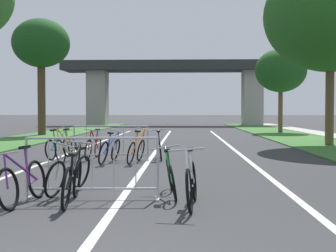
{
  "coord_description": "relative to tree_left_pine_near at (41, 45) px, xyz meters",
  "views": [
    {
      "loc": [
        1.07,
        -3.48,
        1.49
      ],
      "look_at": [
        0.4,
        14.36,
        0.89
      ],
      "focal_mm": 48.82,
      "sensor_mm": 36.0,
      "label": 1
    }
  ],
  "objects": [
    {
      "name": "lane_stripe_center",
      "position": [
        7.44,
        -8.41,
        -5.39
      ],
      "size": [
        0.14,
        29.81,
        0.01
      ],
      "primitive_type": "cube",
      "color": "silver",
      "rests_on": "ground"
    },
    {
      "name": "bicycle_blue_4",
      "position": [
        6.38,
        -13.94,
        -5.03
      ],
      "size": [
        0.64,
        1.73,
        0.93
      ],
      "rotation": [
        0.0,
        0.0,
        -0.17
      ],
      "color": "black",
      "rests_on": "ground"
    },
    {
      "name": "bicycle_black_5",
      "position": [
        6.72,
        -19.61,
        -5.02
      ],
      "size": [
        0.52,
        1.72,
        0.99
      ],
      "rotation": [
        0.0,
        0.0,
        0.08
      ],
      "color": "black",
      "rests_on": "ground"
    },
    {
      "name": "bicycle_green_7",
      "position": [
        8.26,
        -18.9,
        -5.04
      ],
      "size": [
        0.54,
        1.68,
        0.87
      ],
      "rotation": [
        0.0,
        0.0,
        0.09
      ],
      "color": "black",
      "rests_on": "ground"
    },
    {
      "name": "lane_stripe_left_lane",
      "position": [
        4.5,
        -8.41,
        -5.39
      ],
      "size": [
        0.14,
        29.81,
        0.01
      ],
      "primitive_type": "cube",
      "color": "silver",
      "rests_on": "ground"
    },
    {
      "name": "bicycle_white_9",
      "position": [
        8.61,
        -19.76,
        -5.02
      ],
      "size": [
        0.52,
        1.64,
        0.96
      ],
      "rotation": [
        0.0,
        0.0,
        3.06
      ],
      "color": "black",
      "rests_on": "ground"
    },
    {
      "name": "bicycle_red_3",
      "position": [
        5.69,
        -12.89,
        -5.02
      ],
      "size": [
        0.43,
        1.65,
        0.95
      ],
      "rotation": [
        0.0,
        0.0,
        3.05
      ],
      "color": "black",
      "rests_on": "ground"
    },
    {
      "name": "crowd_barrier_nearest",
      "position": [
        6.96,
        -19.25,
        -4.87
      ],
      "size": [
        2.26,
        0.57,
        1.05
      ],
      "rotation": [
        0.0,
        0.0,
        0.06
      ],
      "color": "#ADADB2",
      "rests_on": "ground"
    },
    {
      "name": "bicycle_purple_0",
      "position": [
        7.75,
        -12.89,
        -5.04
      ],
      "size": [
        0.46,
        1.65,
        0.92
      ],
      "rotation": [
        0.0,
        0.0,
        0.07
      ],
      "color": "black",
      "rests_on": "ground"
    },
    {
      "name": "bicycle_teal_1",
      "position": [
        4.63,
        -12.87,
        -5.04
      ],
      "size": [
        0.55,
        1.69,
        0.92
      ],
      "rotation": [
        0.0,
        0.0,
        -0.23
      ],
      "color": "black",
      "rests_on": "ground"
    },
    {
      "name": "grass_verge_left",
      "position": [
        0.38,
        -2.23,
        -5.37
      ],
      "size": [
        3.41,
        51.53,
        0.05
      ],
      "primitive_type": "cube",
      "color": "#386B2D",
      "rests_on": "ground"
    },
    {
      "name": "tree_right_oak_near",
      "position": [
        14.88,
        3.93,
        -1.25
      ],
      "size": [
        3.4,
        3.4,
        5.61
      ],
      "color": "brown",
      "rests_on": "ground"
    },
    {
      "name": "grass_verge_right",
      "position": [
        14.5,
        -2.23,
        -5.37
      ],
      "size": [
        3.41,
        51.53,
        0.05
      ],
      "primitive_type": "cube",
      "color": "#386B2D",
      "rests_on": "ground"
    },
    {
      "name": "lane_stripe_right_lane",
      "position": [
        10.38,
        -8.41,
        -5.39
      ],
      "size": [
        0.14,
        29.81,
        0.01
      ],
      "primitive_type": "cube",
      "color": "silver",
      "rests_on": "ground"
    },
    {
      "name": "tree_right_cypress_far",
      "position": [
        14.58,
        -7.4,
        0.07
      ],
      "size": [
        5.54,
        5.54,
        7.83
      ],
      "color": "brown",
      "rests_on": "ground"
    },
    {
      "name": "bicycle_silver_6",
      "position": [
        6.44,
        -18.73,
        -5.03
      ],
      "size": [
        0.55,
        1.62,
        0.97
      ],
      "rotation": [
        0.0,
        0.0,
        2.91
      ],
      "color": "black",
      "rests_on": "ground"
    },
    {
      "name": "tree_left_pine_near",
      "position": [
        0.0,
        0.0,
        0.0
      ],
      "size": [
        3.37,
        3.37,
        6.92
      ],
      "color": "#4C3823",
      "rests_on": "ground"
    },
    {
      "name": "overpass_bridge",
      "position": [
        7.44,
        19.27,
        -0.64
      ],
      "size": [
        22.3,
        4.03,
        6.41
      ],
      "color": "#2D2D30",
      "rests_on": "ground"
    },
    {
      "name": "bicycle_purple_10",
      "position": [
        5.94,
        -19.68,
        -5.03
      ],
      "size": [
        0.52,
        1.67,
        0.92
      ],
      "rotation": [
        0.0,
        0.0,
        3.04
      ],
      "color": "black",
      "rests_on": "ground"
    },
    {
      "name": "bicycle_orange_2",
      "position": [
        7.13,
        -13.9,
        -5.02
      ],
      "size": [
        0.65,
        1.61,
        1.0
      ],
      "rotation": [
        0.0,
        0.0,
        -0.18
      ],
      "color": "black",
      "rests_on": "ground"
    },
    {
      "name": "bicycle_yellow_8",
      "position": [
        5.08,
        -13.73,
        -5.0
      ],
      "size": [
        0.57,
        1.66,
        1.04
      ],
      "rotation": [
        0.0,
        0.0,
        3.02
      ],
      "color": "black",
      "rests_on": "ground"
    },
    {
      "name": "crowd_barrier_second",
      "position": [
        6.31,
        -13.34,
        -4.87
      ],
      "size": [
        2.26,
        0.57,
        1.05
      ],
      "rotation": [
        0.0,
        0.0,
        0.06
      ],
      "color": "#ADADB2",
      "rests_on": "ground"
    }
  ]
}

